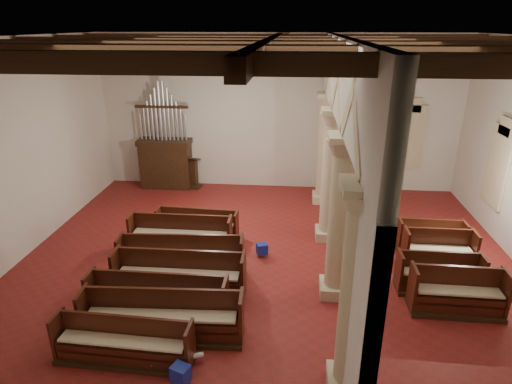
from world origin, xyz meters
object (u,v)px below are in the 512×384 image
object	(u,v)px
pipe_organ	(165,155)
processional_banner	(379,181)
nave_pew_0	(124,348)
lectern	(194,174)
aisle_pew_0	(456,298)

from	to	relation	value
pipe_organ	processional_banner	bearing A→B (deg)	-6.14
pipe_organ	nave_pew_0	xyz separation A→B (m)	(1.95, -9.70, -1.05)
pipe_organ	lectern	bearing A→B (deg)	-0.62
nave_pew_0	lectern	bearing A→B (deg)	96.99
lectern	nave_pew_0	distance (m)	9.73
lectern	nave_pew_0	world-z (taller)	lectern
nave_pew_0	aisle_pew_0	distance (m)	7.44
processional_banner	nave_pew_0	size ratio (longest dim) A/B	0.94
processional_banner	nave_pew_0	bearing A→B (deg)	-131.24
nave_pew_0	pipe_organ	bearing A→B (deg)	103.57
lectern	pipe_organ	bearing A→B (deg)	-168.24
nave_pew_0	aisle_pew_0	world-z (taller)	aisle_pew_0
aisle_pew_0	processional_banner	bearing A→B (deg)	96.99
pipe_organ	processional_banner	size ratio (longest dim) A/B	1.68
processional_banner	nave_pew_0	world-z (taller)	processional_banner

